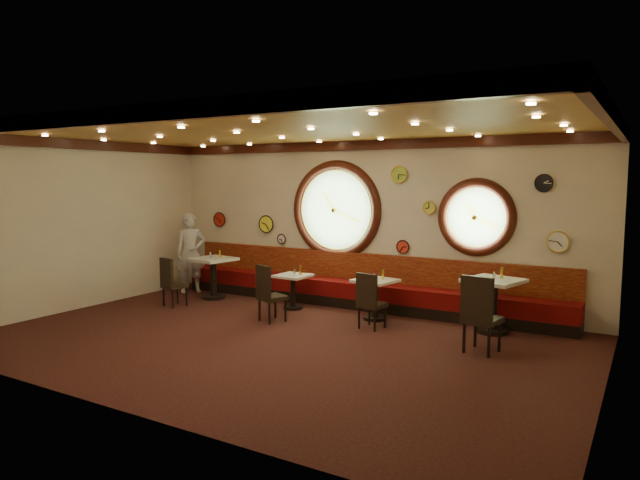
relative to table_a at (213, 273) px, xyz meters
The scene contains 48 objects.
floor 3.52m from the table_a, 33.43° to the right, with size 9.00×6.00×0.00m, color black.
ceiling 4.38m from the table_a, 33.43° to the right, with size 9.00×6.00×0.02m, color gold.
wall_back 3.28m from the table_a, 20.46° to the left, with size 9.00×0.02×3.20m, color beige.
wall_front 5.81m from the table_a, 59.44° to the right, with size 9.00×0.02×3.20m, color beige.
wall_left 2.71m from the table_a, 129.79° to the right, with size 0.02×6.00×3.20m, color beige.
wall_right 7.72m from the table_a, 14.51° to the right, with size 0.02×6.00×3.20m, color beige.
molding_back 4.02m from the table_a, 19.59° to the left, with size 9.00×0.10×0.18m, color #341109.
molding_front 6.22m from the table_a, 59.18° to the right, with size 9.00×0.10×0.18m, color #341109.
molding_left 3.56m from the table_a, 128.90° to the right, with size 0.10×6.00×0.18m, color #341109.
molding_right 8.02m from the table_a, 14.61° to the right, with size 0.10×6.00×0.18m, color #341109.
banquette_base 3.04m from the table_a, 15.46° to the left, with size 8.00×0.55×0.20m, color black.
banquette_seat 3.02m from the table_a, 15.46° to the left, with size 8.00×0.55×0.30m, color #570708.
banquette_back 3.09m from the table_a, 19.41° to the left, with size 8.00×0.10×0.55m, color #63070D.
porthole_left_glass 2.86m from the table_a, 25.08° to the left, with size 1.66×1.66×0.02m, color #85AC67.
porthole_left_frame 2.86m from the table_a, 24.78° to the left, with size 1.98×1.98×0.18m, color #341109.
porthole_left_ring 2.85m from the table_a, 24.16° to the left, with size 1.61×1.61×0.03m, color gold.
porthole_right_glass 5.37m from the table_a, 11.93° to the left, with size 1.10×1.10×0.02m, color #85AC67.
porthole_right_frame 5.36m from the table_a, 11.77° to the left, with size 1.38×1.38×0.18m, color #341109.
porthole_right_ring 5.36m from the table_a, 11.45° to the left, with size 1.09×1.09×0.03m, color gold.
wall_clock_0 6.60m from the table_a, ahead, with size 0.34×0.34×0.03m, color white.
wall_clock_1 1.61m from the table_a, 123.72° to the left, with size 0.32×0.32×0.03m, color red.
wall_clock_2 4.60m from the table_a, 13.78° to the left, with size 0.22×0.22×0.03m, color #D2D446.
wall_clock_3 1.54m from the table_a, 59.95° to the left, with size 0.36×0.36×0.03m, color #F8FF38.
wall_clock_4 3.95m from the table_a, 15.53° to the left, with size 0.24×0.24×0.03m, color red.
wall_clock_5 1.59m from the table_a, 46.11° to the left, with size 0.20×0.20×0.03m, color silver.
wall_clock_6 4.30m from the table_a, 15.94° to the left, with size 0.30×0.30×0.03m, color #ACCF40.
wall_clock_7 6.56m from the table_a, ahead, with size 0.28×0.28×0.03m, color black.
table_a is the anchor object (origin of this frame).
table_b 1.93m from the table_a, ahead, with size 0.62×0.62×0.66m.
table_c 3.64m from the table_a, ahead, with size 0.77×0.77×0.72m.
table_d 5.64m from the table_a, ahead, with size 0.98×0.98×0.88m.
chair_a 1.02m from the table_a, 101.38° to the right, with size 0.48×0.48×0.59m.
chair_b 2.34m from the table_a, 25.59° to the right, with size 0.54×0.54×0.62m.
chair_c 3.87m from the table_a, ahead, with size 0.44×0.44×0.58m.
chair_d 5.82m from the table_a, ahead, with size 0.54×0.54×0.70m.
condiment_a_salt 0.40m from the table_a, 148.61° to the left, with size 0.04×0.04×0.10m, color silver.
condiment_b_salt 1.92m from the table_a, ahead, with size 0.03×0.03×0.10m, color silver.
condiment_c_salt 3.61m from the table_a, ahead, with size 0.04×0.04×0.11m, color silver.
condiment_d_salt 5.63m from the table_a, ahead, with size 0.04×0.04×0.10m, color #B8B9BD.
condiment_a_pepper 0.37m from the table_a, 102.37° to the right, with size 0.03×0.03×0.09m, color silver.
condiment_b_pepper 2.00m from the table_a, ahead, with size 0.04×0.04×0.11m, color silver.
condiment_c_pepper 3.64m from the table_a, ahead, with size 0.03×0.03×0.09m, color #BBBBBF.
condiment_d_pepper 5.67m from the table_a, ahead, with size 0.04×0.04×0.11m, color silver.
condiment_a_bottle 0.42m from the table_a, 46.30° to the left, with size 0.05×0.05×0.15m, color gold.
condiment_b_bottle 2.06m from the table_a, ahead, with size 0.06×0.06×0.18m, color gold.
condiment_c_bottle 3.75m from the table_a, ahead, with size 0.05×0.05×0.16m, color gold.
condiment_d_bottle 5.75m from the table_a, ahead, with size 0.05×0.05×0.17m, color gold.
waiter 0.99m from the table_a, 162.29° to the left, with size 0.63×0.41×1.72m, color silver.
Camera 1 is at (4.90, -6.97, 2.47)m, focal length 32.00 mm.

